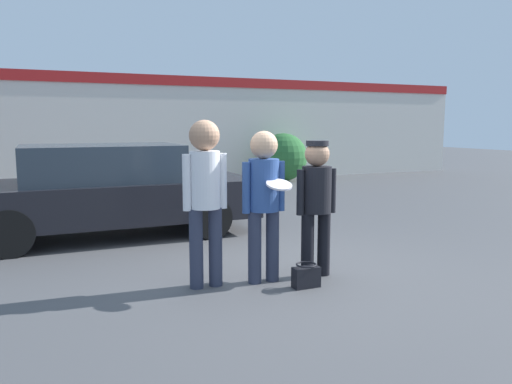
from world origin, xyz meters
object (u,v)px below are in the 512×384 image
person_middle_with_frisbee (264,193)px  shrub (283,157)px  parked_car_near (107,190)px  handbag (306,276)px  person_left (205,188)px  person_right (316,196)px

person_middle_with_frisbee → shrub: size_ratio=1.12×
parked_car_near → handbag: (1.65, -3.56, -0.61)m
person_left → person_middle_with_frisbee: (0.65, -0.09, -0.08)m
person_left → handbag: bearing=-24.7°
person_right → parked_car_near: person_right is taller
shrub → person_middle_with_frisbee: bearing=-117.9°
person_right → parked_car_near: (-1.96, 3.23, -0.21)m
person_right → person_middle_with_frisbee: bearing=176.6°
person_left → parked_car_near: (-0.65, 3.10, -0.36)m
handbag → parked_car_near: bearing=114.9°
person_middle_with_frisbee → person_right: (0.65, -0.04, -0.07)m
parked_car_near → handbag: size_ratio=15.24×
person_right → handbag: 0.94m
person_right → handbag: size_ratio=5.31×
person_left → person_right: person_left is taller
person_left → parked_car_near: size_ratio=0.40×
person_right → shrub: person_right is taller
person_middle_with_frisbee → person_right: bearing=-3.4°
person_middle_with_frisbee → parked_car_near: size_ratio=0.37×
person_middle_with_frisbee → person_left: bearing=171.8°
parked_car_near → shrub: bearing=44.1°
person_left → handbag: 1.47m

